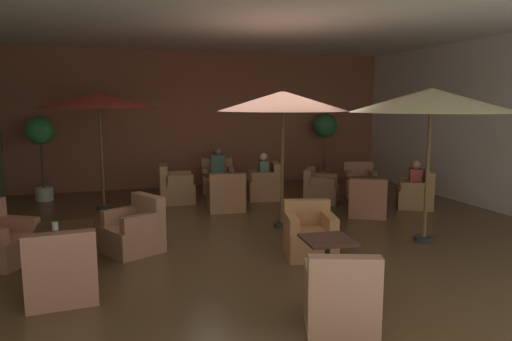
# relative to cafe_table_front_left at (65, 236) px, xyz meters

# --- Properties ---
(ground_plane) EXTENTS (10.50, 10.00, 0.02)m
(ground_plane) POSITION_rel_cafe_table_front_left_xyz_m (3.26, 1.04, -0.48)
(ground_plane) COLOR brown
(wall_back_brick) EXTENTS (10.50, 0.08, 3.70)m
(wall_back_brick) POSITION_rel_cafe_table_front_left_xyz_m (3.26, 6.00, 1.38)
(wall_back_brick) COLOR #94543E
(wall_back_brick) RESTS_ON ground_plane
(wall_right_plain) EXTENTS (0.08, 10.00, 3.70)m
(wall_right_plain) POSITION_rel_cafe_table_front_left_xyz_m (8.46, 1.04, 1.38)
(wall_right_plain) COLOR silver
(wall_right_plain) RESTS_ON ground_plane
(ceiling_slab) EXTENTS (10.50, 10.00, 0.06)m
(ceiling_slab) POSITION_rel_cafe_table_front_left_xyz_m (3.26, 1.04, 3.26)
(ceiling_slab) COLOR silver
(ceiling_slab) RESTS_ON wall_back_brick
(cafe_table_front_left) EXTENTS (0.75, 0.75, 0.61)m
(cafe_table_front_left) POSITION_rel_cafe_table_front_left_xyz_m (0.00, 0.00, 0.00)
(cafe_table_front_left) COLOR black
(cafe_table_front_left) RESTS_ON ground_plane
(armchair_front_left_north) EXTENTS (0.81, 0.81, 0.88)m
(armchair_front_left_north) POSITION_rel_cafe_table_front_left_xyz_m (0.06, -1.08, -0.15)
(armchair_front_left_north) COLOR #B36953
(armchair_front_left_north) RESTS_ON ground_plane
(armchair_front_left_east) EXTENTS (1.01, 1.00, 0.87)m
(armchair_front_left_east) POSITION_rel_cafe_table_front_left_xyz_m (0.96, 0.50, -0.15)
(armchair_front_left_east) COLOR #AE7355
(armchair_front_left_east) RESTS_ON ground_plane
(cafe_table_front_right) EXTENTS (0.82, 0.82, 0.61)m
(cafe_table_front_right) POSITION_rel_cafe_table_front_left_xyz_m (6.15, 2.37, 0.02)
(cafe_table_front_right) COLOR black
(cafe_table_front_right) RESTS_ON ground_plane
(armchair_front_right_north) EXTENTS (1.00, 1.00, 0.81)m
(armchair_front_right_north) POSITION_rel_cafe_table_front_left_xyz_m (5.61, 1.45, -0.16)
(armchair_front_right_north) COLOR #B3694B
(armchair_front_right_north) RESTS_ON ground_plane
(armchair_front_right_east) EXTENTS (1.03, 1.05, 0.83)m
(armchair_front_right_east) POSITION_rel_cafe_table_front_left_xyz_m (7.07, 1.83, -0.17)
(armchair_front_right_east) COLOR #A97848
(armchair_front_right_east) RESTS_ON ground_plane
(armchair_front_right_south) EXTENTS (0.96, 0.97, 0.83)m
(armchair_front_right_south) POSITION_rel_cafe_table_front_left_xyz_m (6.53, 3.36, -0.16)
(armchair_front_right_south) COLOR #AA6A52
(armchair_front_right_south) RESTS_ON ground_plane
(armchair_front_right_west) EXTENTS (1.02, 1.02, 0.79)m
(armchair_front_right_west) POSITION_rel_cafe_table_front_left_xyz_m (5.26, 2.96, -0.17)
(armchair_front_right_west) COLOR #A77553
(armchair_front_right_west) RESTS_ON ground_plane
(cafe_table_mid_center) EXTENTS (0.73, 0.73, 0.61)m
(cafe_table_mid_center) POSITION_rel_cafe_table_front_left_xyz_m (3.09, 3.86, 0.02)
(cafe_table_mid_center) COLOR black
(cafe_table_mid_center) RESTS_ON ground_plane
(armchair_mid_center_north) EXTENTS (0.85, 0.83, 0.89)m
(armchair_mid_center_north) POSITION_rel_cafe_table_front_left_xyz_m (4.14, 3.66, -0.13)
(armchair_mid_center_north) COLOR #AC7242
(armchair_mid_center_north) RESTS_ON ground_plane
(armchair_mid_center_east) EXTENTS (0.90, 0.82, 0.86)m
(armchair_mid_center_east) POSITION_rel_cafe_table_front_left_xyz_m (3.26, 4.91, -0.15)
(armchair_mid_center_east) COLOR #A87356
(armchair_mid_center_east) RESTS_ON ground_plane
(armchair_mid_center_south) EXTENTS (0.84, 0.85, 0.90)m
(armchair_mid_center_south) POSITION_rel_cafe_table_front_left_xyz_m (2.02, 3.93, -0.14)
(armchair_mid_center_south) COLOR #AB784A
(armchair_mid_center_south) RESTS_ON ground_plane
(armchair_mid_center_west) EXTENTS (0.84, 0.83, 0.84)m
(armchair_mid_center_west) POSITION_rel_cafe_table_front_left_xyz_m (2.97, 2.80, -0.16)
(armchair_mid_center_west) COLOR #B17348
(armchair_mid_center_west) RESTS_ON ground_plane
(cafe_table_rear_right) EXTENTS (0.65, 0.65, 0.61)m
(cafe_table_rear_right) POSITION_rel_cafe_table_front_left_xyz_m (3.23, -1.60, -0.01)
(cafe_table_rear_right) COLOR black
(cafe_table_rear_right) RESTS_ON ground_plane
(armchair_rear_right_north) EXTENTS (0.90, 0.92, 0.85)m
(armchair_rear_right_north) POSITION_rel_cafe_table_front_left_xyz_m (2.84, -2.69, -0.15)
(armchair_rear_right_north) COLOR #AD7255
(armchair_rear_right_north) RESTS_ON ground_plane
(armchair_rear_right_east) EXTENTS (0.87, 0.92, 0.81)m
(armchair_rear_right_east) POSITION_rel_cafe_table_front_left_xyz_m (3.48, -0.46, -0.16)
(armchair_rear_right_east) COLOR #B67545
(armchair_rear_right_east) RESTS_ON ground_plane
(patio_umbrella_tall_red) EXTENTS (2.47, 2.47, 2.52)m
(patio_umbrella_tall_red) POSITION_rel_cafe_table_front_left_xyz_m (0.45, 3.75, 1.87)
(patio_umbrella_tall_red) COLOR #2D2D2D
(patio_umbrella_tall_red) RESTS_ON ground_plane
(patio_umbrella_center_beige) EXTENTS (2.37, 2.37, 2.52)m
(patio_umbrella_center_beige) POSITION_rel_cafe_table_front_left_xyz_m (3.64, 1.17, 1.85)
(patio_umbrella_center_beige) COLOR #2D2D2D
(patio_umbrella_center_beige) RESTS_ON ground_plane
(patio_umbrella_near_wall) EXTENTS (2.61, 2.61, 2.54)m
(patio_umbrella_near_wall) POSITION_rel_cafe_table_front_left_xyz_m (5.60, -0.39, 1.86)
(patio_umbrella_near_wall) COLOR #2D2D2D
(patio_umbrella_near_wall) RESTS_ON ground_plane
(potted_tree_left_corner) EXTENTS (0.69, 0.69, 1.99)m
(potted_tree_left_corner) POSITION_rel_cafe_table_front_left_xyz_m (6.53, 5.40, 0.92)
(potted_tree_left_corner) COLOR #AC624C
(potted_tree_left_corner) RESTS_ON ground_plane
(potted_tree_mid_left) EXTENTS (0.65, 0.65, 1.99)m
(potted_tree_mid_left) POSITION_rel_cafe_table_front_left_xyz_m (-0.92, 5.06, 0.94)
(potted_tree_mid_left) COLOR silver
(potted_tree_mid_left) RESTS_ON ground_plane
(patron_blue_shirt) EXTENTS (0.27, 0.39, 0.66)m
(patron_blue_shirt) POSITION_rel_cafe_table_front_left_xyz_m (4.10, 3.66, 0.28)
(patron_blue_shirt) COLOR #537555
(patron_blue_shirt) RESTS_ON ground_plane
(patron_by_window) EXTENTS (0.39, 0.26, 0.70)m
(patron_by_window) POSITION_rel_cafe_table_front_left_xyz_m (3.25, 4.87, 0.30)
(patron_by_window) COLOR #4C6E60
(patron_by_window) RESTS_ON ground_plane
(patron_with_friend) EXTENTS (0.38, 0.41, 0.63)m
(patron_with_friend) POSITION_rel_cafe_table_front_left_xyz_m (7.04, 1.85, 0.22)
(patron_with_friend) COLOR #B7443F
(patron_with_friend) RESTS_ON ground_plane
(iced_drink_cup) EXTENTS (0.08, 0.08, 0.11)m
(iced_drink_cup) POSITION_rel_cafe_table_front_left_xyz_m (-0.10, -0.14, 0.19)
(iced_drink_cup) COLOR white
(iced_drink_cup) RESTS_ON cafe_table_front_left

